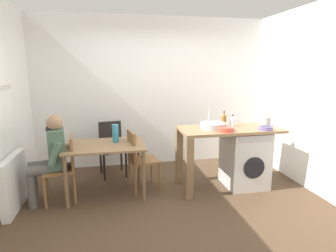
% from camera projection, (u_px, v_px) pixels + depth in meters
% --- Properties ---
extents(ground_plane, '(5.46, 5.46, 0.00)m').
position_uv_depth(ground_plane, '(173.00, 204.00, 3.71)').
color(ground_plane, '#4C3826').
extents(wall_back, '(4.60, 0.10, 2.70)m').
position_uv_depth(wall_back, '(153.00, 92.00, 5.11)').
color(wall_back, white).
rests_on(wall_back, ground_plane).
extents(wall_counter_side, '(0.10, 3.80, 2.70)m').
position_uv_depth(wall_counter_side, '(323.00, 100.00, 3.85)').
color(wall_counter_side, white).
rests_on(wall_counter_side, ground_plane).
extents(radiator, '(0.10, 0.80, 0.70)m').
position_uv_depth(radiator, '(14.00, 183.00, 3.53)').
color(radiator, white).
rests_on(radiator, ground_plane).
extents(dining_table, '(1.10, 0.76, 0.74)m').
position_uv_depth(dining_table, '(105.00, 151.00, 3.89)').
color(dining_table, olive).
rests_on(dining_table, ground_plane).
extents(chair_person_seat, '(0.46, 0.46, 0.90)m').
position_uv_depth(chair_person_seat, '(64.00, 165.00, 3.73)').
color(chair_person_seat, olive).
rests_on(chair_person_seat, ground_plane).
extents(chair_opposite, '(0.46, 0.46, 0.90)m').
position_uv_depth(chair_opposite, '(139.00, 157.00, 4.04)').
color(chair_opposite, olive).
rests_on(chair_opposite, ground_plane).
extents(chair_spare_by_wall, '(0.47, 0.47, 0.90)m').
position_uv_depth(chair_spare_by_wall, '(112.00, 145.00, 4.67)').
color(chair_spare_by_wall, black).
rests_on(chair_spare_by_wall, ground_plane).
extents(seated_person, '(0.53, 0.53, 1.20)m').
position_uv_depth(seated_person, '(50.00, 155.00, 3.64)').
color(seated_person, '#595651').
rests_on(seated_person, ground_plane).
extents(kitchen_counter, '(1.50, 0.68, 0.92)m').
position_uv_depth(kitchen_counter, '(216.00, 139.00, 4.08)').
color(kitchen_counter, olive).
rests_on(kitchen_counter, ground_plane).
extents(washing_machine, '(0.60, 0.61, 0.86)m').
position_uv_depth(washing_machine, '(244.00, 158.00, 4.24)').
color(washing_machine, silver).
rests_on(washing_machine, ground_plane).
extents(sink_basin, '(0.38, 0.38, 0.09)m').
position_uv_depth(sink_basin, '(213.00, 126.00, 4.03)').
color(sink_basin, '#9EA0A5').
rests_on(sink_basin, kitchen_counter).
extents(tap, '(0.02, 0.02, 0.28)m').
position_uv_depth(tap, '(209.00, 117.00, 4.18)').
color(tap, '#B2B2B7').
rests_on(tap, kitchen_counter).
extents(bottle_tall_green, '(0.07, 0.07, 0.24)m').
position_uv_depth(bottle_tall_green, '(224.00, 120.00, 4.14)').
color(bottle_tall_green, brown).
rests_on(bottle_tall_green, kitchen_counter).
extents(bottle_squat_brown, '(0.08, 0.08, 0.18)m').
position_uv_depth(bottle_squat_brown, '(233.00, 121.00, 4.17)').
color(bottle_squat_brown, silver).
rests_on(bottle_squat_brown, kitchen_counter).
extents(mixing_bowl, '(0.23, 0.23, 0.06)m').
position_uv_depth(mixing_bowl, '(225.00, 129.00, 3.86)').
color(mixing_bowl, '#D84C38').
rests_on(mixing_bowl, kitchen_counter).
extents(utensil_crock, '(0.11, 0.11, 0.30)m').
position_uv_depth(utensil_crock, '(267.00, 121.00, 4.24)').
color(utensil_crock, gray).
rests_on(utensil_crock, kitchen_counter).
extents(colander, '(0.20, 0.20, 0.06)m').
position_uv_depth(colander, '(266.00, 128.00, 3.96)').
color(colander, slate).
rests_on(colander, kitchen_counter).
extents(vase, '(0.09, 0.09, 0.26)m').
position_uv_depth(vase, '(115.00, 133.00, 3.97)').
color(vase, teal).
rests_on(vase, dining_table).
extents(scissors, '(0.15, 0.06, 0.01)m').
position_uv_depth(scissors, '(229.00, 129.00, 3.98)').
color(scissors, '#B2B2B7').
rests_on(scissors, kitchen_counter).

